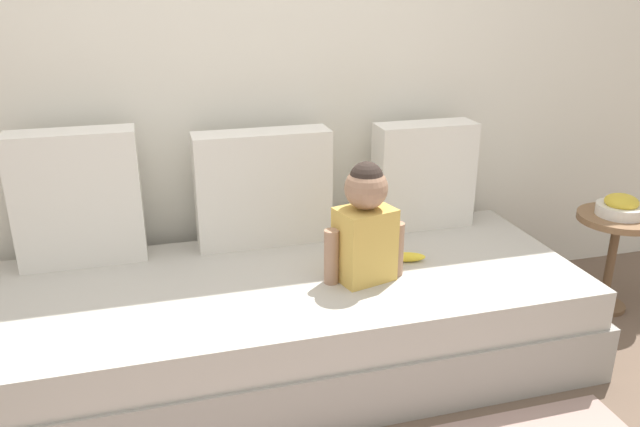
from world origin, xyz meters
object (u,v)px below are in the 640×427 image
at_px(throw_pillow_left, 78,198).
at_px(throw_pillow_center, 263,188).
at_px(toddler, 365,223).
at_px(fruit_bowl, 621,207).
at_px(banana, 405,257).
at_px(side_table, 615,238).
at_px(couch, 284,322).
at_px(throw_pillow_right, 423,175).

xyz_separation_m(throw_pillow_left, throw_pillow_center, (0.75, 0.00, -0.02)).
height_order(toddler, fruit_bowl, toddler).
bearing_deg(banana, fruit_bowl, 2.31).
relative_size(throw_pillow_left, side_table, 1.15).
bearing_deg(couch, throw_pillow_left, 153.62).
xyz_separation_m(throw_pillow_left, throw_pillow_right, (1.49, 0.00, -0.03)).
height_order(throw_pillow_center, throw_pillow_right, throw_pillow_center).
relative_size(throw_pillow_center, toddler, 1.23).
bearing_deg(couch, banana, 0.82).
bearing_deg(couch, throw_pillow_center, 90.00).
bearing_deg(side_table, toddler, -173.64).
distance_m(throw_pillow_center, throw_pillow_right, 0.75).
distance_m(banana, side_table, 1.07).
distance_m(throw_pillow_center, toddler, 0.55).
distance_m(couch, banana, 0.56).
xyz_separation_m(couch, banana, (0.51, 0.01, 0.22)).
relative_size(throw_pillow_left, fruit_bowl, 2.57).
bearing_deg(throw_pillow_right, fruit_bowl, -20.95).
relative_size(side_table, fruit_bowl, 2.24).
height_order(throw_pillow_center, fruit_bowl, throw_pillow_center).
bearing_deg(throw_pillow_right, throw_pillow_center, 180.00).
distance_m(banana, fruit_bowl, 1.07).
bearing_deg(couch, toddler, -17.06).
bearing_deg(fruit_bowl, side_table, 0.00).
distance_m(toddler, side_table, 1.31).
relative_size(throw_pillow_right, banana, 2.85).
distance_m(couch, fruit_bowl, 1.61).
height_order(throw_pillow_center, toddler, throw_pillow_center).
bearing_deg(throw_pillow_center, toddler, -56.96).
bearing_deg(side_table, throw_pillow_center, 168.57).
xyz_separation_m(couch, side_table, (1.58, 0.05, 0.17)).
bearing_deg(throw_pillow_center, throw_pillow_left, 180.00).
bearing_deg(fruit_bowl, throw_pillow_right, 159.05).
bearing_deg(throw_pillow_center, throw_pillow_right, 0.00).
xyz_separation_m(toddler, fruit_bowl, (1.28, 0.14, -0.11)).
relative_size(throw_pillow_center, banana, 3.38).
distance_m(throw_pillow_right, fruit_bowl, 0.90).
bearing_deg(side_table, throw_pillow_right, 159.05).
bearing_deg(throw_pillow_center, side_table, -11.43).
bearing_deg(throw_pillow_center, banana, -35.22).
xyz_separation_m(throw_pillow_left, banana, (1.26, -0.36, -0.25)).
relative_size(throw_pillow_right, toddler, 1.04).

